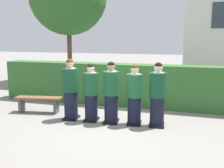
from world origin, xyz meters
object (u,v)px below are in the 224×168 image
object	(u,v)px
student_front_row_3	(134,96)
student_front_row_4	(157,96)
student_front_row_1	(91,94)
student_front_row_0	(71,91)
wooden_bench	(39,101)
student_front_row_2	(111,94)

from	to	relation	value
student_front_row_3	student_front_row_4	distance (m)	0.60
student_front_row_1	student_front_row_3	world-z (taller)	student_front_row_3
student_front_row_0	student_front_row_1	world-z (taller)	student_front_row_0
student_front_row_1	wooden_bench	world-z (taller)	student_front_row_1
student_front_row_2	student_front_row_3	distance (m)	0.62
student_front_row_2	wooden_bench	distance (m)	2.46
student_front_row_1	student_front_row_2	size ratio (longest dim) A/B	0.96
wooden_bench	student_front_row_0	bearing A→B (deg)	-13.87
student_front_row_1	wooden_bench	bearing A→B (deg)	171.31
student_front_row_4	student_front_row_2	bearing A→B (deg)	-176.15
wooden_bench	student_front_row_1	bearing A→B (deg)	-8.69
student_front_row_0	wooden_bench	distance (m)	1.35
student_front_row_0	student_front_row_1	size ratio (longest dim) A/B	1.07
wooden_bench	student_front_row_4	bearing A→B (deg)	-3.12
student_front_row_2	wooden_bench	size ratio (longest dim) A/B	1.14
student_front_row_0	student_front_row_2	xyz separation A→B (m)	(1.17, 0.02, -0.02)
student_front_row_2	student_front_row_3	xyz separation A→B (m)	(0.62, 0.05, -0.03)
student_front_row_2	student_front_row_4	xyz separation A→B (m)	(1.22, 0.08, 0.00)
student_front_row_2	student_front_row_3	bearing A→B (deg)	4.15
student_front_row_4	student_front_row_1	bearing A→B (deg)	-177.35
student_front_row_0	student_front_row_3	bearing A→B (deg)	2.23
student_front_row_0	student_front_row_3	distance (m)	1.80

